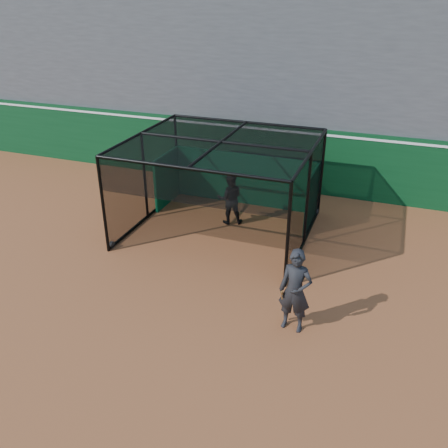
% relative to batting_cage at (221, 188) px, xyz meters
% --- Properties ---
extents(ground, '(120.00, 120.00, 0.00)m').
position_rel_batting_cage_xyz_m(ground, '(0.43, -4.17, -1.50)').
color(ground, brown).
rests_on(ground, ground).
extents(outfield_wall, '(50.00, 0.50, 2.50)m').
position_rel_batting_cage_xyz_m(outfield_wall, '(0.43, 4.33, -0.21)').
color(outfield_wall, '#0A3B1A').
rests_on(outfield_wall, ground).
extents(grandstand, '(50.00, 7.85, 8.95)m').
position_rel_batting_cage_xyz_m(grandstand, '(0.43, 8.10, 2.98)').
color(grandstand, '#4C4C4F').
rests_on(grandstand, ground).
extents(batting_cage, '(5.56, 5.03, 3.00)m').
position_rel_batting_cage_xyz_m(batting_cage, '(0.00, 0.00, 0.00)').
color(batting_cage, black).
rests_on(batting_cage, ground).
extents(batter, '(1.05, 0.95, 1.76)m').
position_rel_batting_cage_xyz_m(batter, '(0.06, 0.64, -0.62)').
color(batter, black).
rests_on(batter, ground).
extents(on_deck_player, '(0.79, 0.55, 2.06)m').
position_rel_batting_cage_xyz_m(on_deck_player, '(3.32, -4.09, -0.47)').
color(on_deck_player, black).
rests_on(on_deck_player, ground).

